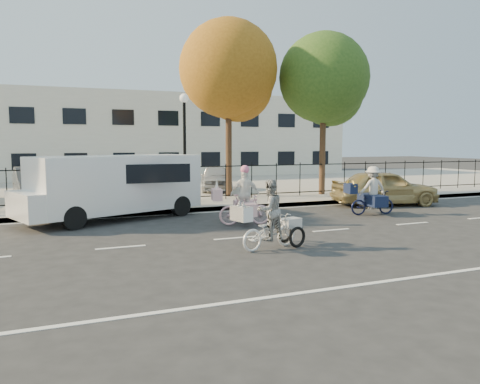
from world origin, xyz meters
name	(u,v)px	position (x,y,z in m)	size (l,w,h in m)	color
ground	(235,238)	(0.00, 0.00, 0.00)	(120.00, 120.00, 0.00)	#333334
road_markings	(235,238)	(0.00, 0.00, 0.01)	(60.00, 9.52, 0.01)	silver
curb	(185,210)	(0.00, 5.05, 0.07)	(60.00, 0.10, 0.15)	#A8A399
sidewalk	(178,207)	(0.00, 6.10, 0.07)	(60.00, 2.20, 0.15)	#A8A399
parking_lot	(138,187)	(0.00, 15.00, 0.07)	(60.00, 15.60, 0.15)	#A8A399
iron_fence	(171,183)	(0.00, 7.20, 0.90)	(58.00, 0.06, 1.50)	black
building	(114,137)	(0.00, 25.00, 3.00)	(34.00, 10.00, 6.00)	silver
lamppost	(184,128)	(0.50, 6.80, 3.11)	(0.36, 0.36, 4.33)	black
street_sign	(126,172)	(-1.85, 6.80, 1.42)	(0.85, 0.06, 1.80)	black
zebra_trike	(270,222)	(0.30, -1.47, 0.65)	(1.96, 1.11, 1.67)	white
unicorn_bike	(244,203)	(0.98, 1.76, 0.69)	(1.88, 1.34, 1.86)	#EFB6C4
bull_bike	(372,195)	(5.98, 2.01, 0.69)	(1.88, 1.30, 1.72)	black
white_van	(114,184)	(-2.58, 4.43, 1.17)	(6.45, 3.82, 2.11)	white
gold_sedan	(385,188)	(8.06, 3.89, 0.72)	(1.71, 4.26, 1.45)	tan
lot_car_c	(35,184)	(-5.14, 9.82, 0.84)	(1.47, 4.21, 1.39)	#4B4E53
lot_car_d	(216,178)	(3.19, 10.77, 0.78)	(1.48, 3.69, 1.26)	#A9ACB1
tree_mid	(231,74)	(3.03, 8.21, 5.56)	(4.33, 4.33, 7.94)	#442D1D
tree_east	(326,83)	(7.37, 7.36, 5.29)	(4.12, 4.12, 7.56)	#442D1D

